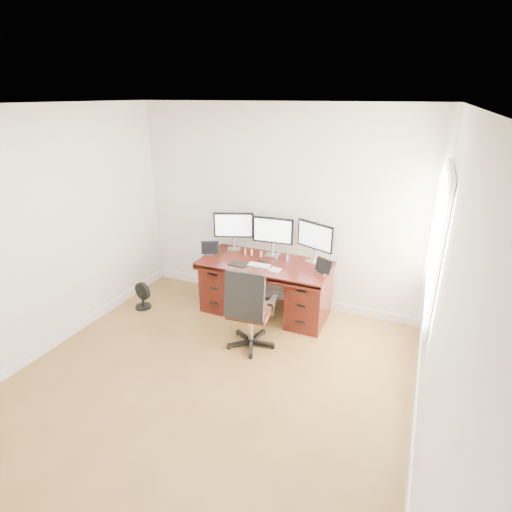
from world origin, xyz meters
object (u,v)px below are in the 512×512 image
at_px(office_chair, 249,322).
at_px(monitor_center, 273,232).
at_px(desk, 266,285).
at_px(floor_fan, 142,296).
at_px(keyboard, 259,265).

relative_size(office_chair, monitor_center, 1.85).
relative_size(desk, office_chair, 1.66).
bearing_deg(office_chair, floor_fan, 165.18).
distance_m(office_chair, keyboard, 0.81).
height_order(office_chair, floor_fan, office_chair).
distance_m(desk, floor_fan, 1.73).
bearing_deg(keyboard, office_chair, -77.24).
bearing_deg(keyboard, monitor_center, 85.24).
bearing_deg(office_chair, keyboard, 97.55).
bearing_deg(floor_fan, office_chair, 3.09).
height_order(floor_fan, monitor_center, monitor_center).
distance_m(monitor_center, keyboard, 0.52).
distance_m(desk, keyboard, 0.39).
xyz_separation_m(desk, monitor_center, (0.00, 0.24, 0.68)).
xyz_separation_m(desk, floor_fan, (-1.62, -0.57, -0.22)).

